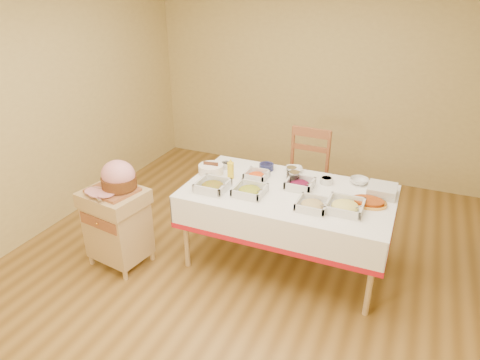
{
  "coord_description": "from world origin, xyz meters",
  "views": [
    {
      "loc": [
        1.24,
        -2.96,
        2.47
      ],
      "look_at": [
        -0.12,
        0.2,
        0.83
      ],
      "focal_mm": 32.0,
      "sensor_mm": 36.0,
      "label": 1
    }
  ],
  "objects_px": {
    "preserve_jar_left": "(291,174)",
    "plate_stack": "(382,190)",
    "dining_table": "(287,207)",
    "bread_basket": "(211,169)",
    "preserve_jar_right": "(294,179)",
    "butcher_cart": "(117,223)",
    "mustard_bottle": "(231,169)",
    "ham_on_board": "(118,178)",
    "dining_chair": "(304,177)",
    "brass_platter": "(368,202)"
  },
  "relations": [
    {
      "from": "bread_basket",
      "to": "mustard_bottle",
      "type": "bearing_deg",
      "value": -5.76
    },
    {
      "from": "butcher_cart",
      "to": "mustard_bottle",
      "type": "xyz_separation_m",
      "value": [
        0.85,
        0.66,
        0.42
      ]
    },
    {
      "from": "dining_chair",
      "to": "mustard_bottle",
      "type": "xyz_separation_m",
      "value": [
        -0.51,
        -0.79,
        0.32
      ]
    },
    {
      "from": "butcher_cart",
      "to": "mustard_bottle",
      "type": "distance_m",
      "value": 1.15
    },
    {
      "from": "dining_table",
      "to": "butcher_cart",
      "type": "relative_size",
      "value": 2.42
    },
    {
      "from": "dining_table",
      "to": "plate_stack",
      "type": "relative_size",
      "value": 7.64
    },
    {
      "from": "preserve_jar_right",
      "to": "bread_basket",
      "type": "bearing_deg",
      "value": -173.77
    },
    {
      "from": "brass_platter",
      "to": "ham_on_board",
      "type": "bearing_deg",
      "value": -163.48
    },
    {
      "from": "dining_table",
      "to": "preserve_jar_left",
      "type": "distance_m",
      "value": 0.33
    },
    {
      "from": "dining_chair",
      "to": "ham_on_board",
      "type": "xyz_separation_m",
      "value": [
        -1.32,
        -1.41,
        0.34
      ]
    },
    {
      "from": "butcher_cart",
      "to": "plate_stack",
      "type": "distance_m",
      "value": 2.39
    },
    {
      "from": "ham_on_board",
      "to": "dining_table",
      "type": "bearing_deg",
      "value": 22.81
    },
    {
      "from": "mustard_bottle",
      "to": "ham_on_board",
      "type": "bearing_deg",
      "value": -142.23
    },
    {
      "from": "preserve_jar_left",
      "to": "brass_platter",
      "type": "height_order",
      "value": "preserve_jar_left"
    },
    {
      "from": "dining_table",
      "to": "bread_basket",
      "type": "bearing_deg",
      "value": 175.44
    },
    {
      "from": "butcher_cart",
      "to": "mustard_bottle",
      "type": "bearing_deg",
      "value": 37.79
    },
    {
      "from": "preserve_jar_left",
      "to": "brass_platter",
      "type": "relative_size",
      "value": 0.39
    },
    {
      "from": "bread_basket",
      "to": "plate_stack",
      "type": "bearing_deg",
      "value": 6.66
    },
    {
      "from": "bread_basket",
      "to": "plate_stack",
      "type": "distance_m",
      "value": 1.57
    },
    {
      "from": "preserve_jar_right",
      "to": "preserve_jar_left",
      "type": "bearing_deg",
      "value": 119.91
    },
    {
      "from": "butcher_cart",
      "to": "ham_on_board",
      "type": "relative_size",
      "value": 1.74
    },
    {
      "from": "butcher_cart",
      "to": "plate_stack",
      "type": "xyz_separation_m",
      "value": [
        2.19,
        0.86,
        0.38
      ]
    },
    {
      "from": "preserve_jar_left",
      "to": "bread_basket",
      "type": "height_order",
      "value": "preserve_jar_left"
    },
    {
      "from": "dining_table",
      "to": "plate_stack",
      "type": "distance_m",
      "value": 0.83
    },
    {
      "from": "butcher_cart",
      "to": "plate_stack",
      "type": "bearing_deg",
      "value": 21.46
    },
    {
      "from": "butcher_cart",
      "to": "preserve_jar_left",
      "type": "distance_m",
      "value": 1.67
    },
    {
      "from": "plate_stack",
      "to": "dining_table",
      "type": "bearing_deg",
      "value": -162.19
    },
    {
      "from": "plate_stack",
      "to": "dining_chair",
      "type": "bearing_deg",
      "value": 145.04
    },
    {
      "from": "mustard_bottle",
      "to": "brass_platter",
      "type": "height_order",
      "value": "mustard_bottle"
    },
    {
      "from": "ham_on_board",
      "to": "preserve_jar_right",
      "type": "height_order",
      "value": "ham_on_board"
    },
    {
      "from": "preserve_jar_right",
      "to": "dining_table",
      "type": "bearing_deg",
      "value": -91.44
    },
    {
      "from": "dining_table",
      "to": "mustard_bottle",
      "type": "bearing_deg",
      "value": 175.89
    },
    {
      "from": "mustard_bottle",
      "to": "brass_platter",
      "type": "distance_m",
      "value": 1.26
    },
    {
      "from": "ham_on_board",
      "to": "mustard_bottle",
      "type": "relative_size",
      "value": 2.23
    },
    {
      "from": "bread_basket",
      "to": "dining_chair",
      "type": "bearing_deg",
      "value": 46.44
    },
    {
      "from": "ham_on_board",
      "to": "dining_chair",
      "type": "bearing_deg",
      "value": 47.01
    },
    {
      "from": "dining_table",
      "to": "preserve_jar_left",
      "type": "height_order",
      "value": "preserve_jar_left"
    },
    {
      "from": "dining_chair",
      "to": "bread_basket",
      "type": "distance_m",
      "value": 1.09
    },
    {
      "from": "butcher_cart",
      "to": "preserve_jar_left",
      "type": "relative_size",
      "value": 6.27
    },
    {
      "from": "dining_table",
      "to": "brass_platter",
      "type": "xyz_separation_m",
      "value": [
        0.68,
        0.03,
        0.18
      ]
    },
    {
      "from": "preserve_jar_left",
      "to": "plate_stack",
      "type": "height_order",
      "value": "preserve_jar_left"
    },
    {
      "from": "mustard_bottle",
      "to": "plate_stack",
      "type": "relative_size",
      "value": 0.81
    },
    {
      "from": "plate_stack",
      "to": "brass_platter",
      "type": "bearing_deg",
      "value": -111.46
    },
    {
      "from": "bread_basket",
      "to": "dining_table",
      "type": "bearing_deg",
      "value": -4.56
    },
    {
      "from": "plate_stack",
      "to": "ham_on_board",
      "type": "bearing_deg",
      "value": -158.93
    },
    {
      "from": "preserve_jar_left",
      "to": "preserve_jar_right",
      "type": "distance_m",
      "value": 0.11
    },
    {
      "from": "dining_chair",
      "to": "bread_basket",
      "type": "xyz_separation_m",
      "value": [
        -0.73,
        -0.77,
        0.28
      ]
    },
    {
      "from": "ham_on_board",
      "to": "butcher_cart",
      "type": "bearing_deg",
      "value": -141.93
    },
    {
      "from": "preserve_jar_right",
      "to": "brass_platter",
      "type": "relative_size",
      "value": 0.4
    },
    {
      "from": "butcher_cart",
      "to": "ham_on_board",
      "type": "height_order",
      "value": "ham_on_board"
    }
  ]
}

